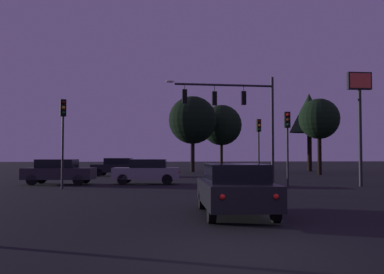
{
  "coord_description": "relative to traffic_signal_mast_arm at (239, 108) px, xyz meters",
  "views": [
    {
      "loc": [
        -1.76,
        -7.8,
        1.78
      ],
      "look_at": [
        1.2,
        21.19,
        2.99
      ],
      "focal_mm": 40.57,
      "sensor_mm": 36.0,
      "label": 1
    }
  ],
  "objects": [
    {
      "name": "tree_center_horizon",
      "position": [
        11.67,
        17.95,
        1.47
      ],
      "size": [
        4.29,
        4.29,
        8.53
      ],
      "color": "black",
      "rests_on": "ground"
    },
    {
      "name": "tree_right_cluster",
      "position": [
        9.45,
        9.78,
        0.15
      ],
      "size": [
        3.65,
        3.65,
        6.87
      ],
      "color": "black",
      "rests_on": "ground"
    },
    {
      "name": "traffic_signal_mast_arm",
      "position": [
        0.0,
        0.0,
        0.0
      ],
      "size": [
        7.17,
        0.61,
        6.94
      ],
      "color": "#232326",
      "rests_on": "ground"
    },
    {
      "name": "traffic_light_median",
      "position": [
        1.96,
        -3.97,
        -1.87
      ],
      "size": [
        0.31,
        0.36,
        4.22
      ],
      "color": "#232326",
      "rests_on": "ground"
    },
    {
      "name": "car_crossing_right",
      "position": [
        -5.94,
        -0.88,
        -4.07
      ],
      "size": [
        4.21,
        2.15,
        1.52
      ],
      "color": "gray",
      "rests_on": "ground"
    },
    {
      "name": "traffic_light_corner_left",
      "position": [
        -10.35,
        -4.31,
        -1.54
      ],
      "size": [
        0.36,
        0.39,
        4.73
      ],
      "color": "#232326",
      "rests_on": "ground"
    },
    {
      "name": "car_crossing_left",
      "position": [
        -11.25,
        -0.72,
        -4.07
      ],
      "size": [
        4.36,
        2.27,
        1.52
      ],
      "color": "#232328",
      "rests_on": "ground"
    },
    {
      "name": "tree_behind_sign",
      "position": [
        2.43,
        20.77,
        0.3
      ],
      "size": [
        4.61,
        4.61,
        7.48
      ],
      "color": "black",
      "rests_on": "ground"
    },
    {
      "name": "ground_plane",
      "position": [
        -4.13,
        4.58,
        -4.86
      ],
      "size": [
        168.0,
        168.0,
        0.0
      ],
      "primitive_type": "plane",
      "color": "black",
      "rests_on": "ground"
    },
    {
      "name": "car_far_lane",
      "position": [
        -8.47,
        9.5,
        -4.07
      ],
      "size": [
        4.29,
        2.3,
        1.52
      ],
      "color": "black",
      "rests_on": "ground"
    },
    {
      "name": "traffic_light_corner_right",
      "position": [
        2.01,
        2.6,
        -1.78
      ],
      "size": [
        0.34,
        0.37,
        4.35
      ],
      "color": "#232326",
      "rests_on": "ground"
    },
    {
      "name": "store_sign_illuminated",
      "position": [
        6.14,
        -4.2,
        -0.06
      ],
      "size": [
        1.4,
        0.28,
        6.52
      ],
      "color": "#232326",
      "rests_on": "ground"
    },
    {
      "name": "car_nearside_lane",
      "position": [
        -3.32,
        -15.02,
        -4.07
      ],
      "size": [
        2.08,
        4.65,
        1.52
      ],
      "color": "black",
      "rests_on": "ground"
    },
    {
      "name": "tree_left_far",
      "position": [
        -1.21,
        17.46,
        0.57
      ],
      "size": [
        5.03,
        5.03,
        7.97
      ],
      "color": "black",
      "rests_on": "ground"
    }
  ]
}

